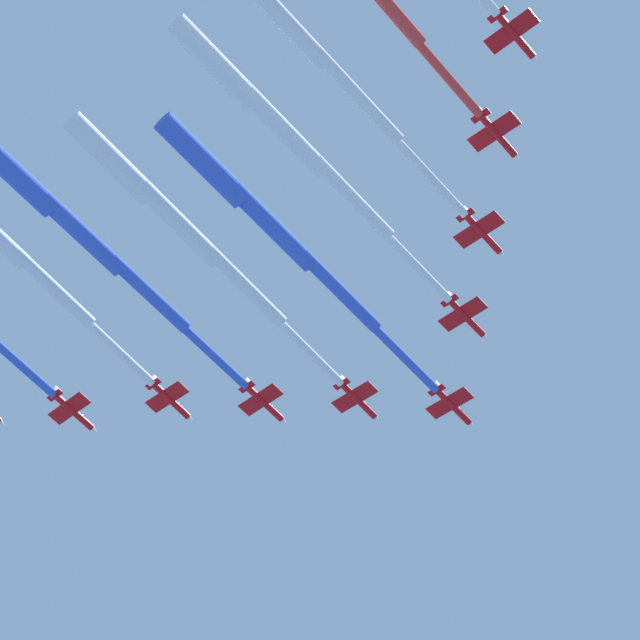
{
  "coord_description": "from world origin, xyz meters",
  "views": [
    {
      "loc": [
        22.26,
        96.16,
        -26.89
      ],
      "look_at": [
        0.0,
        0.0,
        179.99
      ],
      "focal_mm": 80.76,
      "sensor_mm": 36.0,
      "label": 1
    }
  ],
  "objects_px": {
    "jet_lead": "(270,225)",
    "jet_starboard_inner": "(283,130)",
    "jet_port_inner": "(177,222)",
    "jet_starboard_mid": "(279,16)",
    "jet_port_mid": "(80,233)"
  },
  "relations": [
    {
      "from": "jet_port_inner",
      "to": "jet_starboard_mid",
      "type": "distance_m",
      "value": 37.02
    },
    {
      "from": "jet_starboard_inner",
      "to": "jet_port_mid",
      "type": "bearing_deg",
      "value": -40.62
    },
    {
      "from": "jet_port_inner",
      "to": "jet_port_mid",
      "type": "relative_size",
      "value": 1.02
    },
    {
      "from": "jet_lead",
      "to": "jet_port_inner",
      "type": "height_order",
      "value": "jet_port_inner"
    },
    {
      "from": "jet_starboard_inner",
      "to": "jet_starboard_mid",
      "type": "xyz_separation_m",
      "value": [
        4.44,
        17.43,
        -2.17
      ]
    },
    {
      "from": "jet_lead",
      "to": "jet_port_inner",
      "type": "distance_m",
      "value": 14.67
    },
    {
      "from": "jet_port_inner",
      "to": "jet_starboard_mid",
      "type": "relative_size",
      "value": 0.93
    },
    {
      "from": "jet_port_mid",
      "to": "jet_starboard_mid",
      "type": "bearing_deg",
      "value": 119.19
    },
    {
      "from": "jet_port_inner",
      "to": "jet_lead",
      "type": "bearing_deg",
      "value": 165.74
    },
    {
      "from": "jet_port_inner",
      "to": "jet_port_mid",
      "type": "distance_m",
      "value": 15.19
    },
    {
      "from": "jet_lead",
      "to": "jet_port_mid",
      "type": "bearing_deg",
      "value": -16.49
    },
    {
      "from": "jet_lead",
      "to": "jet_port_mid",
      "type": "xyz_separation_m",
      "value": [
        28.45,
        -8.42,
        1.1
      ]
    },
    {
      "from": "jet_lead",
      "to": "jet_starboard_inner",
      "type": "xyz_separation_m",
      "value": [
        1.22,
        14.93,
        1.51
      ]
    },
    {
      "from": "jet_port_mid",
      "to": "jet_starboard_mid",
      "type": "xyz_separation_m",
      "value": [
        -22.79,
        40.79,
        -1.76
      ]
    },
    {
      "from": "jet_lead",
      "to": "jet_starboard_inner",
      "type": "distance_m",
      "value": 15.06
    }
  ]
}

